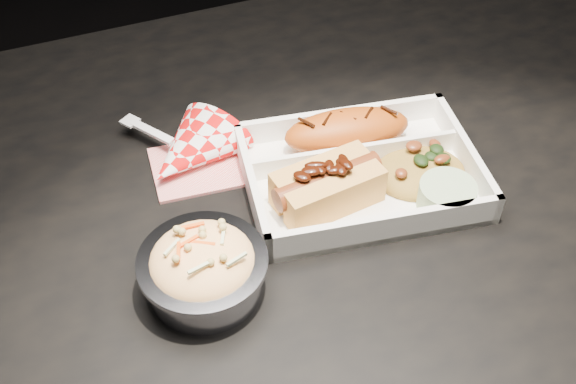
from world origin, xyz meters
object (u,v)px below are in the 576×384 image
(food_tray, at_px, (360,176))
(hotdog, at_px, (328,184))
(dining_table, at_px, (312,240))
(fried_pastry, at_px, (347,130))
(napkin_fork, at_px, (189,153))
(foil_coleslaw_cup, at_px, (203,267))

(food_tray, height_order, hotdog, hotdog)
(dining_table, bearing_deg, fried_pastry, 35.66)
(dining_table, distance_m, napkin_fork, 0.18)
(fried_pastry, xyz_separation_m, foil_coleslaw_cup, (-0.21, -0.13, 0.00))
(hotdog, bearing_deg, dining_table, 83.76)
(fried_pastry, height_order, napkin_fork, napkin_fork)
(dining_table, height_order, food_tray, food_tray)
(food_tray, relative_size, foil_coleslaw_cup, 2.24)
(napkin_fork, bearing_deg, foil_coleslaw_cup, -45.25)
(fried_pastry, bearing_deg, foil_coleslaw_cup, -148.17)
(hotdog, height_order, napkin_fork, napkin_fork)
(food_tray, height_order, foil_coleslaw_cup, foil_coleslaw_cup)
(dining_table, bearing_deg, foil_coleslaw_cup, -149.71)
(foil_coleslaw_cup, bearing_deg, food_tray, 20.70)
(food_tray, bearing_deg, dining_table, 174.35)
(fried_pastry, relative_size, foil_coleslaw_cup, 1.18)
(fried_pastry, height_order, hotdog, hotdog)
(napkin_fork, bearing_deg, dining_table, 19.91)
(food_tray, xyz_separation_m, foil_coleslaw_cup, (-0.20, -0.08, 0.02))
(dining_table, bearing_deg, food_tray, -14.78)
(hotdog, xyz_separation_m, foil_coleslaw_cup, (-0.15, -0.06, -0.00))
(fried_pastry, xyz_separation_m, hotdog, (-0.06, -0.07, 0.00))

